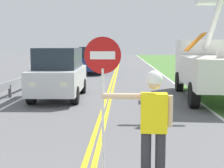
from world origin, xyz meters
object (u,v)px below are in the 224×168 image
Objects in this scene: flagger_worker at (153,121)px; oncoming_suv_second at (92,60)px; stop_sign_paddle at (103,78)px; utility_bucket_truck at (209,65)px; oncoming_suv_nearest at (59,73)px.

flagger_worker is 0.39× the size of oncoming_suv_second.
oncoming_suv_second is (-2.16, 20.43, -0.65)m from stop_sign_paddle.
utility_bucket_truck is 1.49× the size of oncoming_suv_nearest.
utility_bucket_truck is 6.36m from oncoming_suv_nearest.
utility_bucket_truck is (3.20, 9.01, 0.35)m from flagger_worker.
utility_bucket_truck is 12.99m from oncoming_suv_second.
flagger_worker is at bearing -2.66° from stop_sign_paddle.
stop_sign_paddle is 8.79m from oncoming_suv_nearest.
flagger_worker is 9.57m from utility_bucket_truck.
flagger_worker is 0.78× the size of stop_sign_paddle.
oncoming_suv_second is (-6.13, 11.45, -0.33)m from utility_bucket_truck.
utility_bucket_truck is at bearing 4.80° from oncoming_suv_nearest.
stop_sign_paddle is at bearing -83.96° from oncoming_suv_second.
flagger_worker is 0.26× the size of utility_bucket_truck.
oncoming_suv_second is at bearing 89.05° from oncoming_suv_nearest.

